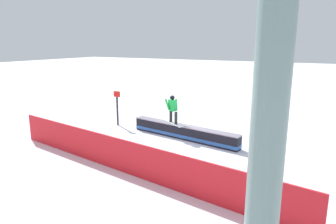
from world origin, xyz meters
name	(u,v)px	position (x,y,z in m)	size (l,w,h in m)	color
ground_plane	(184,139)	(0.00, 0.00, 0.00)	(120.00, 120.00, 0.00)	white
grind_box	(184,133)	(0.00, 0.00, 0.29)	(5.56, 1.29, 0.64)	black
snowboarder	(173,108)	(0.65, -0.13, 1.34)	(1.48, 1.09, 1.32)	silver
safety_fence	(126,157)	(0.00, 4.38, 0.58)	(12.24, 0.06, 1.17)	red
trail_marker	(117,107)	(4.13, -0.41, 0.99)	(0.40, 0.10, 1.84)	#262628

